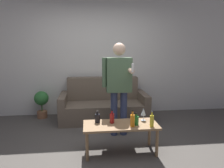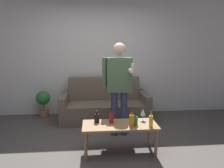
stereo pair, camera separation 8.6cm
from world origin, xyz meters
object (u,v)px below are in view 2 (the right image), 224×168
couch (105,105)px  person_standing_front (119,82)px  bottle_orange (151,121)px  coffee_table (120,127)px

couch → person_standing_front: 1.13m
couch → bottle_orange: couch is taller
couch → bottle_orange: (0.56, -1.73, 0.23)m
couch → person_standing_front: size_ratio=1.13×
coffee_table → bottle_orange: size_ratio=4.79×
coffee_table → couch: bearing=94.9°
couch → coffee_table: bearing=-85.1°
coffee_table → bottle_orange: 0.47m
person_standing_front → couch: bearing=102.4°
bottle_orange → person_standing_front: person_standing_front is taller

